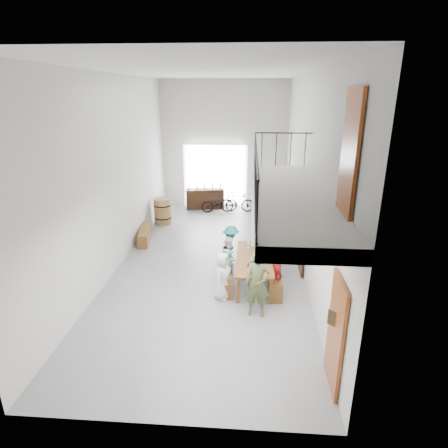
# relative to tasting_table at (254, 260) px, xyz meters

# --- Properties ---
(floor) EXTENTS (12.00, 12.00, 0.00)m
(floor) POSITION_rel_tasting_table_xyz_m (-1.33, 1.26, -0.71)
(floor) COLOR slate
(floor) RESTS_ON ground
(room_walls) EXTENTS (12.00, 12.00, 12.00)m
(room_walls) POSITION_rel_tasting_table_xyz_m (-1.33, 1.26, 2.85)
(room_walls) COLOR silver
(room_walls) RESTS_ON ground
(gateway_portal) EXTENTS (2.80, 0.08, 2.80)m
(gateway_portal) POSITION_rel_tasting_table_xyz_m (-1.73, 7.20, 0.69)
(gateway_portal) COLOR white
(gateway_portal) RESTS_ON ground
(right_wall_decor) EXTENTS (0.07, 8.28, 5.07)m
(right_wall_decor) POSITION_rel_tasting_table_xyz_m (1.37, -0.61, 1.04)
(right_wall_decor) COLOR brown
(right_wall_decor) RESTS_ON ground
(balcony) EXTENTS (1.52, 5.62, 4.00)m
(balcony) POSITION_rel_tasting_table_xyz_m (0.65, -1.87, 2.26)
(balcony) COLOR silver
(balcony) RESTS_ON ground
(tasting_table) EXTENTS (0.97, 2.35, 0.79)m
(tasting_table) POSITION_rel_tasting_table_xyz_m (0.00, 0.00, 0.00)
(tasting_table) COLOR brown
(tasting_table) RESTS_ON ground
(bench_inner) EXTENTS (0.39, 1.80, 0.41)m
(bench_inner) POSITION_rel_tasting_table_xyz_m (-0.71, -0.03, -0.50)
(bench_inner) COLOR brown
(bench_inner) RESTS_ON ground
(bench_wall) EXTENTS (0.36, 2.17, 0.50)m
(bench_wall) POSITION_rel_tasting_table_xyz_m (0.53, 0.07, -0.46)
(bench_wall) COLOR brown
(bench_wall) RESTS_ON ground
(tableware) EXTENTS (0.52, 1.78, 0.35)m
(tableware) POSITION_rel_tasting_table_xyz_m (0.04, -0.11, 0.22)
(tableware) COLOR black
(tableware) RESTS_ON tasting_table
(side_bench) EXTENTS (0.58, 1.62, 0.45)m
(side_bench) POSITION_rel_tasting_table_xyz_m (-3.83, 2.88, -0.48)
(side_bench) COLOR brown
(side_bench) RESTS_ON ground
(oak_barrel) EXTENTS (0.70, 0.70, 1.02)m
(oak_barrel) POSITION_rel_tasting_table_xyz_m (-3.61, 4.75, -0.19)
(oak_barrel) COLOR olive
(oak_barrel) RESTS_ON ground
(serving_counter) EXTENTS (1.74, 0.74, 0.89)m
(serving_counter) POSITION_rel_tasting_table_xyz_m (-2.18, 6.91, -0.26)
(serving_counter) COLOR #341D0D
(serving_counter) RESTS_ON ground
(counter_bottles) EXTENTS (1.42, 0.34, 0.28)m
(counter_bottles) POSITION_rel_tasting_table_xyz_m (-2.18, 6.91, 0.32)
(counter_bottles) COLOR black
(counter_bottles) RESTS_ON serving_counter
(guest_left_a) EXTENTS (0.60, 0.72, 1.25)m
(guest_left_a) POSITION_rel_tasting_table_xyz_m (-0.80, -0.82, -0.08)
(guest_left_a) COLOR silver
(guest_left_a) RESTS_ON ground
(guest_left_b) EXTENTS (0.28, 0.40, 1.06)m
(guest_left_b) POSITION_rel_tasting_table_xyz_m (-0.67, -0.18, -0.18)
(guest_left_b) COLOR #25727C
(guest_left_b) RESTS_ON ground
(guest_left_c) EXTENTS (0.61, 0.69, 1.19)m
(guest_left_c) POSITION_rel_tasting_table_xyz_m (-0.71, 0.43, -0.11)
(guest_left_c) COLOR silver
(guest_left_c) RESTS_ON ground
(guest_left_d) EXTENTS (0.49, 0.85, 1.32)m
(guest_left_d) POSITION_rel_tasting_table_xyz_m (-0.69, 0.97, -0.05)
(guest_left_d) COLOR #25727C
(guest_left_d) RESTS_ON ground
(guest_right_a) EXTENTS (0.35, 0.73, 1.21)m
(guest_right_a) POSITION_rel_tasting_table_xyz_m (0.55, -0.51, -0.10)
(guest_right_a) COLOR #A61C1C
(guest_right_a) RESTS_ON ground
(guest_right_b) EXTENTS (0.34, 0.95, 1.01)m
(guest_right_b) POSITION_rel_tasting_table_xyz_m (0.50, 0.11, -0.20)
(guest_right_b) COLOR black
(guest_right_b) RESTS_ON ground
(guest_right_c) EXTENTS (0.49, 0.63, 1.13)m
(guest_right_c) POSITION_rel_tasting_table_xyz_m (0.59, 0.66, -0.14)
(guest_right_c) COLOR silver
(guest_right_c) RESTS_ON ground
(host_standing) EXTENTS (0.63, 0.45, 1.63)m
(host_standing) POSITION_rel_tasting_table_xyz_m (0.06, -1.50, 0.11)
(host_standing) COLOR #49542F
(host_standing) RESTS_ON ground
(potted_plant) EXTENTS (0.40, 0.35, 0.42)m
(potted_plant) POSITION_rel_tasting_table_xyz_m (1.12, 2.18, -0.49)
(potted_plant) COLOR #22531D
(potted_plant) RESTS_ON ground
(bicycle_near) EXTENTS (1.68, 0.96, 0.83)m
(bicycle_near) POSITION_rel_tasting_table_xyz_m (-1.49, 6.41, -0.29)
(bicycle_near) COLOR black
(bicycle_near) RESTS_ON ground
(bicycle_far) EXTENTS (1.50, 0.52, 0.89)m
(bicycle_far) POSITION_rel_tasting_table_xyz_m (-0.71, 6.46, -0.26)
(bicycle_far) COLOR black
(bicycle_far) RESTS_ON ground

